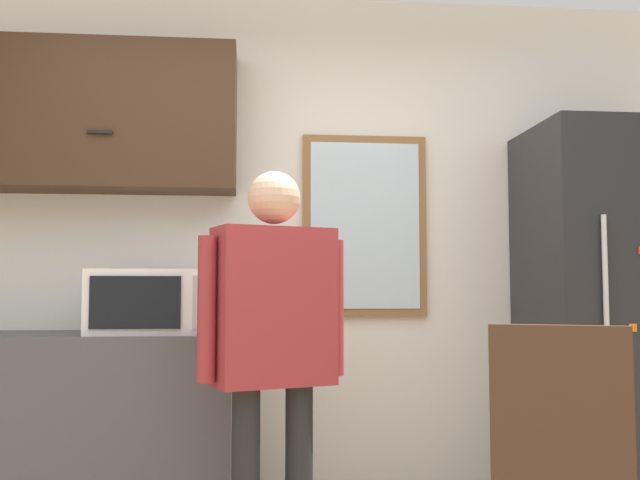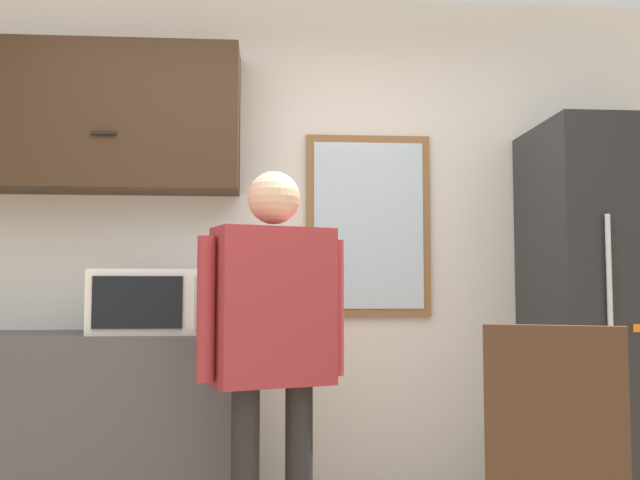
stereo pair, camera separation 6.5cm
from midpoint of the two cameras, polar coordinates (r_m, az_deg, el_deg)
back_wall at (r=3.77m, az=-3.62°, el=-0.62°), size 6.00×0.06×2.70m
counter at (r=3.66m, az=-23.59°, el=-14.14°), size 1.96×0.60×0.92m
upper_cabinets at (r=3.84m, az=-22.24°, el=9.19°), size 1.96×0.32×0.73m
microwave at (r=3.40m, az=-13.75°, el=-4.82°), size 0.56×0.40×0.29m
person at (r=2.84m, az=-4.41°, el=-7.03°), size 0.58×0.36×1.60m
refrigerator at (r=3.81m, az=21.91°, el=-6.13°), size 0.78×0.71×1.93m
window at (r=3.77m, az=3.10°, el=1.17°), size 0.66×0.05×0.96m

